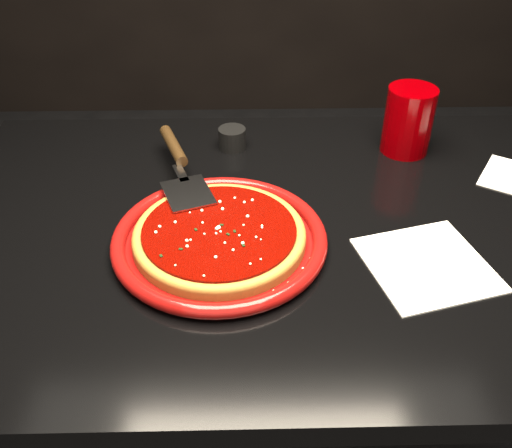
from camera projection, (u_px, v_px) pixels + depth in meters
The scene contains 11 objects.
table at pixel (274, 363), 1.21m from camera, with size 1.20×0.80×0.75m, color black.
plate at pixel (220, 239), 0.93m from camera, with size 0.35×0.35×0.03m, color #6C0A09.
pizza_crust at pixel (220, 237), 0.92m from camera, with size 0.28×0.28×0.01m, color brown.
pizza_crust_rim at pixel (219, 234), 0.92m from camera, with size 0.28×0.28×0.02m, color brown.
pizza_sauce at pixel (219, 231), 0.92m from camera, with size 0.25×0.25×0.01m, color #6B0400.
parmesan_dusting at pixel (219, 228), 0.91m from camera, with size 0.24×0.24×0.01m, color #F5EEC3, non-canonical shape.
basil_flecks at pixel (219, 228), 0.91m from camera, with size 0.22×0.22×0.00m, color black, non-canonical shape.
pizza_server at pixel (181, 165), 1.05m from camera, with size 0.09×0.33×0.02m, color silver, non-canonical shape.
cup at pixel (408, 120), 1.14m from camera, with size 0.10×0.10×0.14m, color #7A0002.
napkin_a at pixel (427, 265), 0.89m from camera, with size 0.18×0.18×0.00m, color silver.
ramekin at pixel (232, 138), 1.18m from camera, with size 0.06×0.06×0.04m, color black.
Camera 1 is at (-0.05, -0.78, 1.34)m, focal length 40.00 mm.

